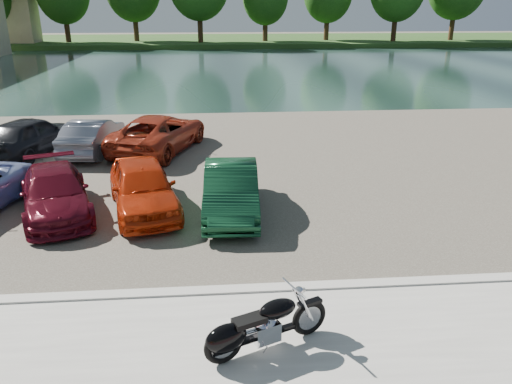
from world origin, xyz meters
TOP-DOWN VIEW (x-y plane):
  - ground at (0.00, 0.00)m, footprint 200.00×200.00m
  - kerb at (0.00, 2.00)m, footprint 60.00×0.30m
  - parking_lot at (0.00, 11.00)m, footprint 60.00×18.00m
  - river at (0.00, 40.00)m, footprint 120.00×40.00m
  - far_bank at (0.00, 72.00)m, footprint 120.00×24.00m
  - motorcycle at (-0.74, 0.05)m, footprint 2.21×1.14m
  - car_3 at (-5.84, 6.54)m, footprint 3.07×4.65m
  - car_4 at (-3.42, 6.57)m, footprint 2.70×4.53m
  - car_5 at (-0.94, 6.20)m, footprint 1.61×4.26m
  - car_8 at (-8.52, 12.74)m, footprint 3.24×4.77m
  - car_9 at (-6.17, 12.75)m, footprint 1.92×4.27m
  - car_10 at (-3.59, 12.84)m, footprint 4.04×5.77m

SIDE VIEW (x-z plane):
  - ground at x=0.00m, z-range 0.00..0.00m
  - river at x=0.00m, z-range 0.00..0.00m
  - parking_lot at x=0.00m, z-range 0.00..0.04m
  - kerb at x=0.00m, z-range 0.00..0.14m
  - far_bank at x=0.00m, z-range 0.00..0.60m
  - motorcycle at x=-0.74m, z-range 0.04..1.09m
  - car_3 at x=-5.84m, z-range 0.04..1.29m
  - car_9 at x=-6.17m, z-range 0.04..1.40m
  - car_5 at x=-0.94m, z-range 0.04..1.43m
  - car_4 at x=-3.42m, z-range 0.04..1.48m
  - car_10 at x=-3.59m, z-range 0.04..1.50m
  - car_8 at x=-8.52m, z-range 0.04..1.55m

